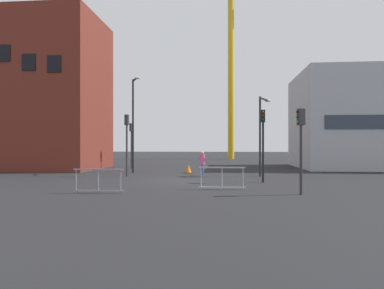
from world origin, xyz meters
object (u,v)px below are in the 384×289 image
Objects in this scene: traffic_light_near at (131,138)px; pedestrian_walking at (202,162)px; streetlamp_short at (261,128)px; traffic_light_verge at (127,135)px; traffic_light_median at (263,134)px; construction_crane at (229,45)px; traffic_cone_striped at (188,169)px; streetlamp_tall at (134,118)px; traffic_light_island at (301,137)px.

traffic_light_near is 2.37× the size of pedestrian_walking.
traffic_light_verge is at bearing -173.86° from streetlamp_short.
construction_crane is at bearing 92.84° from traffic_light_median.
traffic_light_near reaches higher than traffic_cone_striped.
construction_crane is 15.21× the size of pedestrian_walking.
construction_crane is at bearing 76.11° from traffic_light_verge.
traffic_light_near is 6.28× the size of traffic_cone_striped.
streetlamp_tall is 5.19m from traffic_light_near.
traffic_light_median is at bearing -45.05° from traffic_light_near.
pedestrian_walking is (5.33, -2.28, -3.16)m from streetlamp_tall.
traffic_cone_striped is (3.84, 3.17, -2.48)m from traffic_light_verge.
traffic_light_near is at bearing 133.93° from pedestrian_walking.
pedestrian_walking is at bearing -65.42° from traffic_cone_striped.
traffic_light_verge is (-9.02, -0.97, -0.50)m from streetlamp_short.
streetlamp_tall is at bearing -174.89° from traffic_cone_striped.
traffic_light_island is 2.17× the size of pedestrian_walking.
construction_crane is 6.22× the size of traffic_light_verge.
streetlamp_tall reaches higher than traffic_light_median.
streetlamp_tall reaches higher than traffic_light_island.
traffic_light_median is at bearing 102.95° from traffic_light_island.
streetlamp_short is at bearing 95.20° from traffic_light_island.
traffic_light_median is (10.45, -10.47, 0.05)m from traffic_light_near.
traffic_light_island is at bearing -85.82° from construction_crane.
traffic_light_verge is (0.28, -2.81, -1.37)m from streetlamp_tall.
construction_crane is at bearing 85.78° from pedestrian_walking.
traffic_light_verge is (-9.81, 7.65, 0.29)m from traffic_light_island.
pedestrian_walking is at bearing 120.21° from traffic_light_island.
pedestrian_walking is at bearing 136.93° from traffic_light_median.
pedestrian_walking is at bearing 5.97° from traffic_light_verge.
traffic_light_island is at bearing -77.05° from traffic_light_median.
traffic_light_median is (9.00, -5.71, -1.40)m from streetlamp_tall.
streetlamp_tall is at bearing 95.72° from traffic_light_verge.
traffic_cone_striped is at bearing 114.58° from pedestrian_walking.
pedestrian_walking is (-3.98, -0.44, -2.29)m from streetlamp_short.
pedestrian_walking is at bearing -23.15° from streetlamp_tall.
streetlamp_tall is 1.32× the size of streetlamp_short.
traffic_light_verge is at bearing -140.39° from traffic_cone_striped.
traffic_light_near is 19.11m from traffic_light_island.
traffic_light_verge is (1.74, -7.57, 0.07)m from traffic_light_near.
traffic_light_near is 9.93m from pedestrian_walking.
traffic_light_island is at bearing -46.02° from streetlamp_tall.
construction_crane is at bearing 74.11° from streetlamp_tall.
traffic_light_island is at bearing -84.80° from streetlamp_short.
pedestrian_walking is at bearing -173.64° from streetlamp_short.
construction_crane is 34.75m from traffic_light_median.
traffic_light_island is 9.58m from pedestrian_walking.
traffic_light_near is (-10.76, 6.60, -0.57)m from streetlamp_short.
traffic_cone_striped is at bearing -38.27° from traffic_light_near.
traffic_light_island is 0.89× the size of traffic_light_verge.
traffic_light_near is (-8.88, -21.30, -14.04)m from construction_crane.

